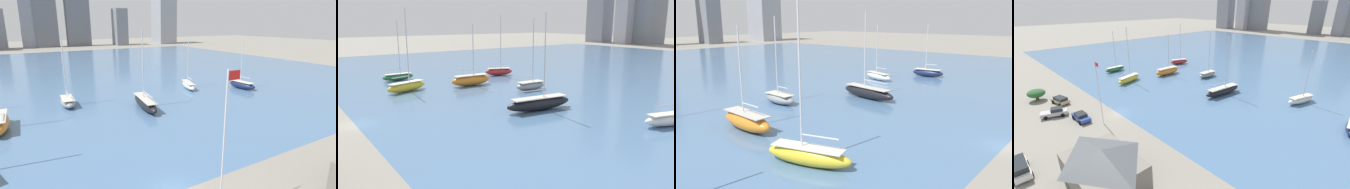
{
  "view_description": "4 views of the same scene",
  "coord_description": "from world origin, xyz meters",
  "views": [
    {
      "loc": [
        -11.0,
        -17.75,
        15.07
      ],
      "look_at": [
        6.89,
        13.07,
        5.41
      ],
      "focal_mm": 28.0,
      "sensor_mm": 36.0,
      "label": 1
    },
    {
      "loc": [
        43.91,
        -7.85,
        13.04
      ],
      "look_at": [
        6.01,
        19.61,
        2.52
      ],
      "focal_mm": 35.0,
      "sensor_mm": 36.0,
      "label": 2
    },
    {
      "loc": [
        -35.51,
        -8.07,
        13.11
      ],
      "look_at": [
        -5.55,
        17.46,
        4.05
      ],
      "focal_mm": 35.0,
      "sensor_mm": 36.0,
      "label": 3
    },
    {
      "loc": [
        38.77,
        -19.39,
        20.86
      ],
      "look_at": [
        6.27,
        12.01,
        2.71
      ],
      "focal_mm": 24.0,
      "sensor_mm": 36.0,
      "label": 4
    }
  ],
  "objects": [
    {
      "name": "sailboat_orange",
      "position": [
        -14.35,
        25.4,
        1.16
      ],
      "size": [
        2.7,
        8.79,
        12.48
      ],
      "rotation": [
        0.0,
        0.0,
        -0.02
      ],
      "color": "orange",
      "rests_on": "harbor_water"
    },
    {
      "name": "sailboat_red",
      "position": [
        -21.7,
        37.52,
        1.03
      ],
      "size": [
        4.31,
        7.04,
        14.52
      ],
      "rotation": [
        0.0,
        0.0,
        -0.35
      ],
      "color": "#B72828",
      "rests_on": "harbor_water"
    },
    {
      "name": "sailboat_white",
      "position": [
        23.85,
        32.57,
        0.92
      ],
      "size": [
        4.19,
        8.07,
        11.99
      ],
      "rotation": [
        0.0,
        0.0,
        -0.3
      ],
      "color": "white",
      "rests_on": "harbor_water"
    },
    {
      "name": "harbor_water",
      "position": [
        0.0,
        70.0,
        0.0
      ],
      "size": [
        180.0,
        140.0,
        0.0
      ],
      "color": "#4C7099",
      "rests_on": "ground_plane"
    },
    {
      "name": "sailboat_gray",
      "position": [
        -3.65,
        32.49,
        0.95
      ],
      "size": [
        2.74,
        6.62,
        13.6
      ],
      "rotation": [
        0.0,
        0.0,
        -0.04
      ],
      "color": "gray",
      "rests_on": "harbor_water"
    },
    {
      "name": "sailboat_black",
      "position": [
        8.41,
        24.01,
        1.07
      ],
      "size": [
        3.75,
        11.2,
        14.29
      ],
      "rotation": [
        0.0,
        0.0,
        -0.13
      ],
      "color": "black",
      "rests_on": "harbor_water"
    },
    {
      "name": "sailboat_yellow",
      "position": [
        -16.35,
        12.57,
        1.04
      ],
      "size": [
        4.57,
        8.75,
        15.41
      ],
      "rotation": [
        0.0,
        0.0,
        0.31
      ],
      "color": "yellow",
      "rests_on": "harbor_water"
    },
    {
      "name": "sailboat_green",
      "position": [
        -29.21,
        15.14,
        0.91
      ],
      "size": [
        2.24,
        7.14,
        13.15
      ],
      "rotation": [
        0.0,
        0.0,
        0.06
      ],
      "color": "#236B3D",
      "rests_on": "harbor_water"
    },
    {
      "name": "ground_plane",
      "position": [
        0.0,
        0.0,
        0.0
      ],
      "size": [
        500.0,
        500.0,
        0.0
      ],
      "primitive_type": "plane",
      "color": "gray"
    }
  ]
}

